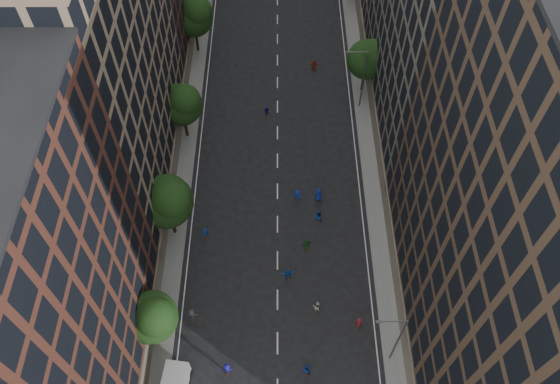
% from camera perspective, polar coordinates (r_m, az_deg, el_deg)
% --- Properties ---
extents(ground, '(240.00, 240.00, 0.00)m').
position_cam_1_polar(ground, '(68.23, -0.27, 5.91)').
color(ground, black).
rests_on(ground, ground).
extents(sidewalk_left, '(4.00, 105.00, 0.15)m').
position_cam_1_polar(sidewalk_left, '(74.36, -9.71, 10.18)').
color(sidewalk_left, slate).
rests_on(sidewalk_left, ground).
extents(sidewalk_right, '(4.00, 105.00, 0.15)m').
position_cam_1_polar(sidewalk_right, '(74.30, 9.18, 10.23)').
color(sidewalk_right, slate).
rests_on(sidewalk_right, ground).
extents(bldg_left_a, '(14.00, 22.00, 30.00)m').
position_cam_1_polar(bldg_left_a, '(44.02, -26.37, -10.39)').
color(bldg_left_a, '#4F281E').
rests_on(bldg_left_a, ground).
extents(bldg_left_b, '(14.00, 26.00, 34.00)m').
position_cam_1_polar(bldg_left_b, '(56.09, -20.70, 13.16)').
color(bldg_left_b, '#8E765D').
rests_on(bldg_left_b, ground).
extents(bldg_right_a, '(14.00, 30.00, 36.00)m').
position_cam_1_polar(bldg_right_a, '(43.13, 25.83, -3.79)').
color(bldg_right_a, '#483526').
rests_on(bldg_right_a, ground).
extents(bldg_right_b, '(14.00, 28.00, 33.00)m').
position_cam_1_polar(bldg_right_b, '(63.00, 18.20, 18.41)').
color(bldg_right_b, '#5D574D').
rests_on(bldg_right_b, ground).
extents(tree_left_1, '(4.80, 4.80, 8.21)m').
position_cam_1_polar(tree_left_1, '(50.69, -13.17, -12.62)').
color(tree_left_1, black).
rests_on(tree_left_1, ground).
extents(tree_left_2, '(5.60, 5.60, 9.45)m').
position_cam_1_polar(tree_left_2, '(55.62, -11.69, -0.88)').
color(tree_left_2, black).
rests_on(tree_left_2, ground).
extents(tree_left_3, '(5.00, 5.00, 8.58)m').
position_cam_1_polar(tree_left_3, '(64.86, -10.19, 9.09)').
color(tree_left_3, black).
rests_on(tree_left_3, ground).
extents(tree_left_4, '(5.40, 5.40, 9.08)m').
position_cam_1_polar(tree_left_4, '(76.64, -8.96, 17.80)').
color(tree_left_4, black).
rests_on(tree_left_4, ground).
extents(tree_right_a, '(5.00, 5.00, 8.39)m').
position_cam_1_polar(tree_right_a, '(70.76, 9.24, 13.66)').
color(tree_right_a, black).
rests_on(tree_right_a, ground).
extents(streetlamp_near, '(2.64, 0.22, 9.06)m').
position_cam_1_polar(streetlamp_near, '(50.15, 12.06, -14.74)').
color(streetlamp_near, '#595B60').
rests_on(streetlamp_near, ground).
extents(streetlamp_far, '(2.64, 0.22, 9.06)m').
position_cam_1_polar(streetlamp_far, '(68.80, 8.57, 11.84)').
color(streetlamp_far, '#595B60').
rests_on(streetlamp_far, ground).
extents(skater_2, '(0.95, 0.80, 1.74)m').
position_cam_1_polar(skater_2, '(52.82, 2.75, -17.98)').
color(skater_2, navy).
rests_on(skater_2, ground).
extents(skater_3, '(1.05, 0.69, 1.53)m').
position_cam_1_polar(skater_3, '(53.10, -5.53, -17.92)').
color(skater_3, '#1A16B7').
rests_on(skater_3, ground).
extents(skater_7, '(0.77, 0.64, 1.81)m').
position_cam_1_polar(skater_7, '(54.77, 8.21, -13.37)').
color(skater_7, maroon).
rests_on(skater_7, ground).
extents(skater_8, '(0.94, 0.82, 1.64)m').
position_cam_1_polar(skater_8, '(55.09, 3.86, -11.86)').
color(skater_8, '#BBBCB7').
rests_on(skater_8, ground).
extents(skater_9, '(1.03, 0.62, 1.55)m').
position_cam_1_polar(skater_9, '(55.36, -9.15, -12.55)').
color(skater_9, '#46454A').
rests_on(skater_9, ground).
extents(skater_10, '(1.13, 0.69, 1.81)m').
position_cam_1_polar(skater_10, '(58.09, 2.79, -5.56)').
color(skater_10, '#1C5B1B').
rests_on(skater_10, ground).
extents(skater_11, '(1.49, 0.74, 1.53)m').
position_cam_1_polar(skater_11, '(56.55, 0.84, -8.58)').
color(skater_11, '#1651B6').
rests_on(skater_11, ground).
extents(skater_12, '(0.94, 0.63, 1.90)m').
position_cam_1_polar(skater_12, '(61.63, 4.04, -0.29)').
color(skater_12, '#1427A9').
rests_on(skater_12, ground).
extents(skater_13, '(0.69, 0.57, 1.62)m').
position_cam_1_polar(skater_13, '(59.45, -7.83, -4.25)').
color(skater_13, '#13409F').
rests_on(skater_13, ground).
extents(skater_14, '(0.92, 0.74, 1.79)m').
position_cam_1_polar(skater_14, '(60.07, 4.00, -2.54)').
color(skater_14, '#1539AC').
rests_on(skater_14, ground).
extents(skater_15, '(1.17, 0.72, 1.74)m').
position_cam_1_polar(skater_15, '(61.52, 1.82, -0.40)').
color(skater_15, navy).
rests_on(skater_15, ground).
extents(skater_16, '(0.95, 0.62, 1.50)m').
position_cam_1_polar(skater_16, '(70.02, -1.38, 8.41)').
color(skater_16, '#17118F').
rests_on(skater_16, ground).
extents(skater_17, '(1.48, 0.59, 1.56)m').
position_cam_1_polar(skater_17, '(76.33, 3.56, 13.07)').
color(skater_17, '#A52C1B').
rests_on(skater_17, ground).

